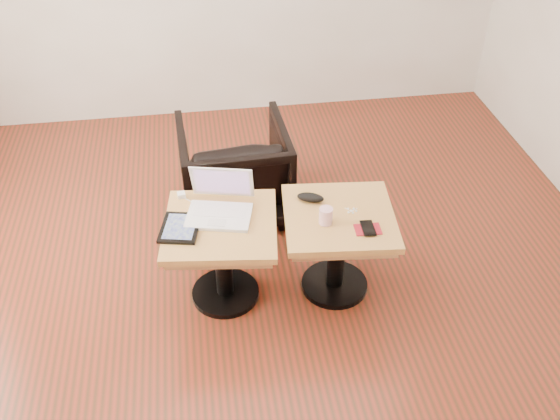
{
  "coord_description": "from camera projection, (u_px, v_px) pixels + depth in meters",
  "views": [
    {
      "loc": [
        -0.34,
        -2.71,
        2.7
      ],
      "look_at": [
        0.07,
        -0.04,
        0.61
      ],
      "focal_mm": 40.0,
      "sensor_mm": 36.0,
      "label": 1
    }
  ],
  "objects": [
    {
      "name": "armchair",
      "position": [
        234.0,
        170.0,
        4.22
      ],
      "size": [
        0.74,
        0.76,
        0.66
      ],
      "primitive_type": "imported",
      "rotation": [
        0.0,
        0.0,
        3.19
      ],
      "color": "black",
      "rests_on": "ground"
    },
    {
      "name": "striped_cup",
      "position": [
        326.0,
        216.0,
        3.38
      ],
      "size": [
        0.09,
        0.09,
        0.1
      ],
      "primitive_type": "cylinder",
      "rotation": [
        0.0,
        0.0,
        0.29
      ],
      "color": "#C35A7D",
      "rests_on": "side_table_right"
    },
    {
      "name": "tablet",
      "position": [
        180.0,
        228.0,
        3.36
      ],
      "size": [
        0.25,
        0.29,
        0.02
      ],
      "rotation": [
        0.0,
        0.0,
        -0.21
      ],
      "color": "black",
      "rests_on": "side_table_left"
    },
    {
      "name": "phone_on_sleeve",
      "position": [
        368.0,
        229.0,
        3.35
      ],
      "size": [
        0.14,
        0.13,
        0.02
      ],
      "rotation": [
        0.0,
        0.0,
        -0.04
      ],
      "color": "maroon",
      "rests_on": "side_table_right"
    },
    {
      "name": "laptop",
      "position": [
        220.0,
        205.0,
        3.45
      ],
      "size": [
        0.41,
        0.39,
        0.24
      ],
      "rotation": [
        0.0,
        0.0,
        -0.23
      ],
      "color": "white",
      "rests_on": "side_table_left"
    },
    {
      "name": "glasses_case",
      "position": [
        310.0,
        198.0,
        3.55
      ],
      "size": [
        0.17,
        0.12,
        0.05
      ],
      "primitive_type": "ellipsoid",
      "rotation": [
        0.0,
        0.0,
        -0.38
      ],
      "color": "black",
      "rests_on": "side_table_right"
    },
    {
      "name": "charging_adapter",
      "position": [
        181.0,
        195.0,
        3.59
      ],
      "size": [
        0.05,
        0.05,
        0.03
      ],
      "primitive_type": "cube",
      "rotation": [
        0.0,
        0.0,
        0.14
      ],
      "color": "white",
      "rests_on": "side_table_left"
    },
    {
      "name": "side_table_right",
      "position": [
        338.0,
        234.0,
        3.55
      ],
      "size": [
        0.67,
        0.67,
        0.56
      ],
      "rotation": [
        0.0,
        0.0,
        -0.1
      ],
      "color": "black",
      "rests_on": "ground"
    },
    {
      "name": "earbuds_tangle",
      "position": [
        352.0,
        211.0,
        3.48
      ],
      "size": [
        0.07,
        0.05,
        0.01
      ],
      "color": "white",
      "rests_on": "side_table_right"
    },
    {
      "name": "side_table_left",
      "position": [
        222.0,
        242.0,
        3.49
      ],
      "size": [
        0.68,
        0.68,
        0.56
      ],
      "rotation": [
        0.0,
        0.0,
        -0.12
      ],
      "color": "black",
      "rests_on": "ground"
    },
    {
      "name": "room_shell",
      "position": [
        265.0,
        83.0,
        2.99
      ],
      "size": [
        4.52,
        4.52,
        2.71
      ],
      "color": "#472816",
      "rests_on": "ground"
    }
  ]
}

